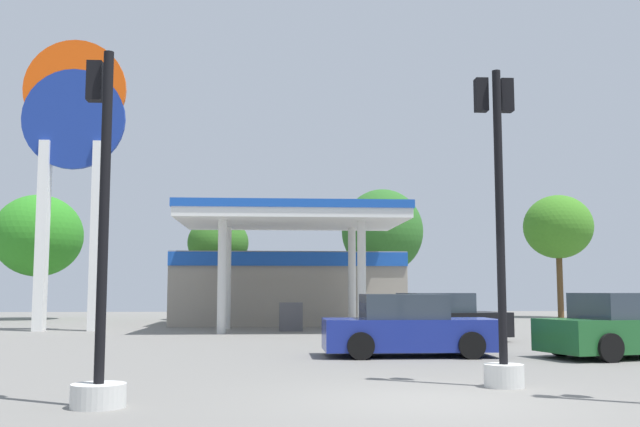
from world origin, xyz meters
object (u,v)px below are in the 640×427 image
Objects in this scene: car_1 at (439,320)px; car_2 at (629,328)px; tree_1 at (218,243)px; traffic_signal_2 at (100,301)px; tree_2 at (382,231)px; tree_0 at (38,236)px; station_pole_sign at (73,144)px; traffic_signal_0 at (500,264)px; tree_3 at (558,227)px; car_0 at (408,328)px.

car_1 is 0.99× the size of car_2.
traffic_signal_2 is at bearing -89.01° from tree_1.
tree_2 is at bearing 95.14° from car_2.
car_2 is 32.33m from tree_0.
station_pole_sign reaches higher than tree_1.
car_1 is at bearing 58.37° from traffic_signal_2.
tree_1 reaches higher than traffic_signal_2.
traffic_signal_0 is 32.85m from tree_3.
traffic_signal_0 is at bearing -85.02° from car_0.
station_pole_sign is at bearing -67.56° from tree_0.
car_2 is 26.80m from tree_3.
car_0 is 0.57× the size of tree_2.
tree_2 is (19.00, -0.30, 0.31)m from tree_0.
tree_0 is (-10.41, 30.79, 3.15)m from traffic_signal_2.
station_pole_sign is 16.22m from car_1.
tree_0 is 19.00m from tree_2.
tree_0 reaches higher than car_0.
car_1 is at bearing 68.87° from car_0.
tree_2 reaches higher than car_0.
tree_3 is at bearing 66.41° from traffic_signal_0.
tree_1 is at bearing -7.32° from tree_0.
tree_0 is 1.23× the size of tree_1.
traffic_signal_2 is 32.65m from tree_0.
tree_3 is (11.69, 19.46, 4.60)m from car_1.
traffic_signal_2 is (-6.12, -1.70, -0.58)m from traffic_signal_0.
car_2 is 6.89m from traffic_signal_0.
car_1 is 26.12m from tree_0.
tree_0 is 29.63m from tree_3.
car_1 is (13.08, -6.87, -6.68)m from station_pole_sign.
car_2 reaches higher than car_0.
car_0 is 23.73m from tree_2.
car_1 is at bearing -46.06° from tree_0.
traffic_signal_2 is at bearing -121.63° from car_1.
car_1 is 0.84× the size of traffic_signal_0.
car_0 is 0.61× the size of tree_0.
car_0 is 28.23m from tree_3.
tree_1 is 0.77× the size of tree_3.
traffic_signal_0 reaches higher than car_0.
car_0 is at bearing -55.64° from tree_0.
traffic_signal_0 is 33.56m from tree_0.
tree_3 is at bearing 59.01° from car_1.
station_pole_sign is 2.37× the size of traffic_signal_2.
tree_2 reaches higher than tree_1.
car_2 is 0.66× the size of tree_0.
tree_2 is at bearing 82.72° from car_0.
car_0 is 5.15m from car_2.
traffic_signal_2 is (-7.51, -12.19, 0.74)m from car_1.
traffic_signal_2 reaches higher than car_2.
car_1 is 0.80× the size of tree_1.
car_2 is 25.72m from tree_1.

